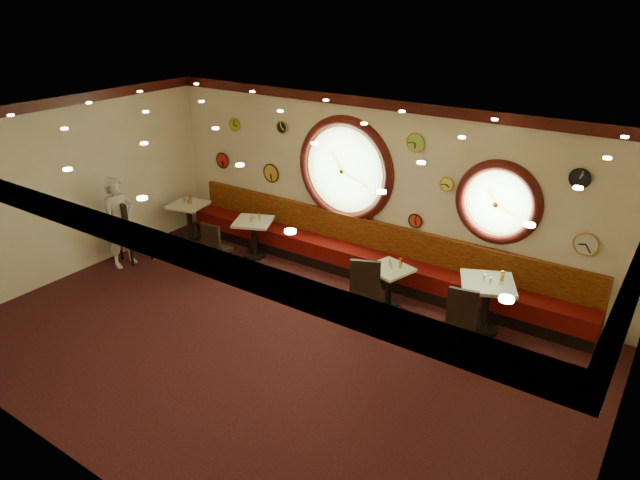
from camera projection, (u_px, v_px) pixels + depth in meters
The scene contains 48 objects.
floor at pixel (271, 345), 8.45m from camera, with size 9.00×6.00×0.00m, color black.
ceiling at pixel (262, 131), 7.16m from camera, with size 9.00×6.00×0.02m, color #B18D31.
wall_back at pixel (374, 189), 10.07m from camera, with size 9.00×0.02×3.20m, color beige.
wall_front at pixel (71, 353), 5.54m from camera, with size 9.00×0.02×3.20m, color beige.
wall_left at pixel (70, 188), 10.12m from camera, with size 0.02×6.00×3.20m, color beige.
wall_right at pixel (630, 357), 5.48m from camera, with size 0.02×6.00×3.20m, color beige.
molding_back at pixel (376, 103), 9.42m from camera, with size 9.00×0.10×0.18m, color #3A0C0A.
molding_front at pixel (45, 206), 4.96m from camera, with size 9.00×0.10×0.18m, color #3A0C0A.
molding_left at pixel (56, 102), 9.49m from camera, with size 0.10×6.00×0.18m, color #3A0C0A.
banquette_base at pixel (364, 270), 10.46m from camera, with size 8.00×0.55×0.20m, color black.
banquette_seat at pixel (364, 258), 10.36m from camera, with size 8.00×0.55×0.30m, color #560807.
banquette_back at pixel (371, 234), 10.37m from camera, with size 8.00×0.10×0.55m, color #5D0C07.
porthole_left_glass at pixel (346, 170), 10.27m from camera, with size 1.66×1.66×0.02m, color #A2D47F.
porthole_left_frame at pixel (345, 170), 10.26m from camera, with size 1.98×1.98×0.18m, color #3A0C0A.
porthole_left_ring at pixel (344, 170), 10.24m from camera, with size 1.61×1.61×0.03m, color gold.
porthole_right_glass at pixel (498, 202), 8.85m from camera, with size 1.10×1.10×0.02m, color #A2D47F.
porthole_right_frame at pixel (498, 203), 8.84m from camera, with size 1.38×1.38×0.18m, color #3A0C0A.
porthole_right_ring at pixel (497, 203), 8.82m from camera, with size 1.09×1.09×0.03m, color gold.
wall_clock_0 at pixel (580, 178), 8.01m from camera, with size 0.28×0.28×0.03m, color black.
wall_clock_1 at pixel (586, 244), 8.27m from camera, with size 0.34×0.34×0.03m, color silver.
wall_clock_2 at pixel (447, 184), 9.20m from camera, with size 0.22×0.22×0.03m, color #F7E552.
wall_clock_3 at pixel (223, 160), 11.92m from camera, with size 0.32×0.32×0.03m, color red.
wall_clock_4 at pixel (271, 173), 11.27m from camera, with size 0.36×0.36×0.03m, color gold.
wall_clock_5 at pixel (416, 142), 9.27m from camera, with size 0.30×0.30×0.03m, color #91D141.
wall_clock_6 at pixel (282, 127), 10.73m from camera, with size 0.24×0.24×0.03m, color black.
wall_clock_7 at pixel (235, 125), 11.39m from camera, with size 0.26×0.26×0.03m, color #94AC22.
wall_clock_8 at pixel (415, 221), 9.76m from camera, with size 0.24×0.24×0.03m, color red.
table_a at pixel (189, 216), 11.90m from camera, with size 0.82×0.82×0.77m.
table_b at pixel (254, 234), 11.07m from camera, with size 0.91×0.91×0.76m.
table_c at pixel (389, 282), 9.34m from camera, with size 0.78×0.78×0.70m.
table_d at pixel (486, 300), 8.61m from camera, with size 1.02×1.02×0.85m.
chair_a at pixel (127, 227), 10.77m from camera, with size 0.60×0.60×0.78m.
chair_b at pixel (215, 244), 10.41m from camera, with size 0.44×0.44×0.61m.
chair_c at pixel (365, 286), 8.82m from camera, with size 0.61×0.61×0.69m.
chair_d at pixel (462, 314), 8.15m from camera, with size 0.50×0.50×0.63m.
condiment_a_salt at pixel (184, 200), 11.85m from camera, with size 0.04×0.04×0.10m, color #B9B9BD.
condiment_b_salt at pixel (252, 217), 11.00m from camera, with size 0.03×0.03×0.09m, color silver.
condiment_c_salt at pixel (390, 263), 9.28m from camera, with size 0.04×0.04×0.11m, color silver.
condiment_d_salt at pixel (484, 277), 8.49m from camera, with size 0.04×0.04×0.10m, color #B9B8BD.
condiment_a_pepper at pixel (188, 202), 11.77m from camera, with size 0.03×0.03×0.09m, color silver.
condiment_b_pepper at pixel (251, 220), 10.86m from camera, with size 0.03×0.03×0.09m, color #BBBBBF.
condiment_c_pepper at pixel (391, 266), 9.20m from camera, with size 0.03×0.03×0.09m, color #B9BABE.
condiment_d_pepper at pixel (490, 280), 8.42m from camera, with size 0.03×0.03×0.09m, color #B9B9BD.
condiment_a_bottle at pixel (190, 200), 11.74m from camera, with size 0.06×0.06×0.18m, color gold.
condiment_b_bottle at pixel (259, 217), 10.95m from camera, with size 0.04×0.04×0.14m, color gold.
condiment_c_bottle at pixel (401, 263), 9.20m from camera, with size 0.05×0.05×0.17m, color gold.
condiment_d_bottle at pixel (502, 276), 8.48m from camera, with size 0.05×0.05×0.16m, color orange.
waiter at pixel (120, 222), 10.59m from camera, with size 0.63×0.41×1.72m, color silver.
Camera 1 is at (4.61, -5.45, 4.85)m, focal length 32.00 mm.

